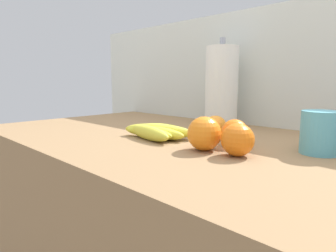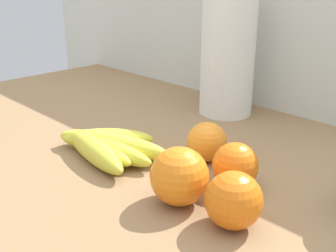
# 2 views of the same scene
# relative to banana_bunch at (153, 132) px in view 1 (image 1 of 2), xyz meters

# --- Properties ---
(wall_back) EXTENTS (2.23, 0.06, 1.30)m
(wall_back) POSITION_rel_banana_bunch_xyz_m (0.28, 0.47, -0.24)
(wall_back) COLOR silver
(wall_back) RESTS_ON ground
(banana_bunch) EXTENTS (0.22, 0.16, 0.04)m
(banana_bunch) POSITION_rel_banana_bunch_xyz_m (0.00, 0.00, 0.00)
(banana_bunch) COLOR gold
(banana_bunch) RESTS_ON counter
(orange_front) EXTENTS (0.07, 0.07, 0.07)m
(orange_front) POSITION_rel_banana_bunch_xyz_m (0.23, 0.08, 0.02)
(orange_front) COLOR orange
(orange_front) RESTS_ON counter
(orange_back_left) EXTENTS (0.07, 0.07, 0.07)m
(orange_back_left) POSITION_rel_banana_bunch_xyz_m (0.14, 0.11, 0.02)
(orange_back_left) COLOR orange
(orange_back_left) RESTS_ON counter
(orange_center) EXTENTS (0.08, 0.08, 0.08)m
(orange_center) POSITION_rel_banana_bunch_xyz_m (0.20, -0.02, 0.02)
(orange_center) COLOR orange
(orange_center) RESTS_ON counter
(orange_back_right) EXTENTS (0.07, 0.07, 0.07)m
(orange_back_right) POSITION_rel_banana_bunch_xyz_m (0.29, -0.01, 0.02)
(orange_back_right) COLOR orange
(orange_back_right) RESTS_ON counter
(paper_towel_roll) EXTENTS (0.12, 0.12, 0.32)m
(paper_towel_roll) POSITION_rel_banana_bunch_xyz_m (0.00, 0.34, 0.13)
(paper_towel_roll) COLOR white
(paper_towel_roll) RESTS_ON counter
(mug) EXTENTS (0.09, 0.09, 0.10)m
(mug) POSITION_rel_banana_bunch_xyz_m (0.41, 0.14, 0.03)
(mug) COLOR #56ABBF
(mug) RESTS_ON counter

